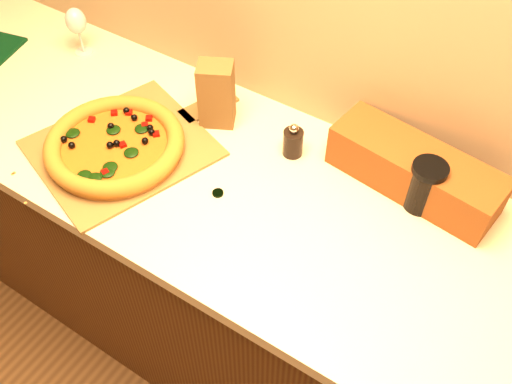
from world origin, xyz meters
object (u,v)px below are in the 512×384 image
at_px(dark_jar, 425,186).
at_px(pizza_peel, 128,145).
at_px(pizza, 115,145).
at_px(pepper_grinder, 293,142).
at_px(wine_glass, 76,22).

bearing_deg(dark_jar, pizza_peel, -162.30).
xyz_separation_m(pizza, pepper_grinder, (0.40, 0.26, 0.01)).
relative_size(pizza_peel, wine_glass, 4.04).
bearing_deg(pepper_grinder, pizza, -146.78).
bearing_deg(pizza, pizza_peel, 80.88).
height_order(pizza_peel, pizza, pizza).
height_order(pizza, pepper_grinder, pepper_grinder).
bearing_deg(pepper_grinder, dark_jar, 2.52).
height_order(pizza, wine_glass, wine_glass).
distance_m(pizza, dark_jar, 0.81).
bearing_deg(pepper_grinder, pizza_peel, -150.29).
relative_size(pizza_peel, pizza, 1.71).
xyz_separation_m(pizza_peel, pepper_grinder, (0.39, 0.22, 0.04)).
distance_m(wine_glass, dark_jar, 1.16).
height_order(wine_glass, dark_jar, wine_glass).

